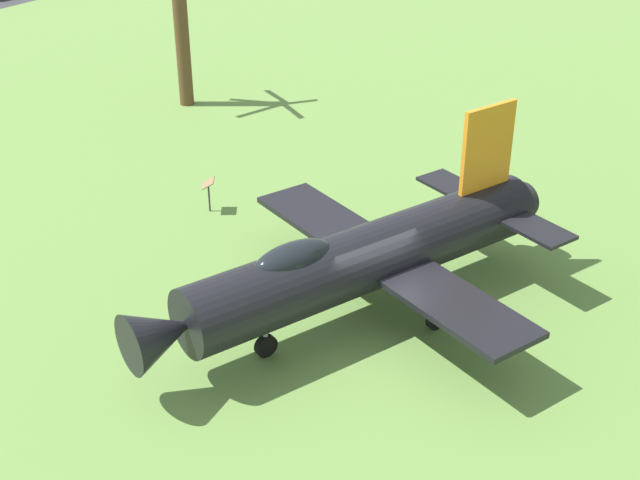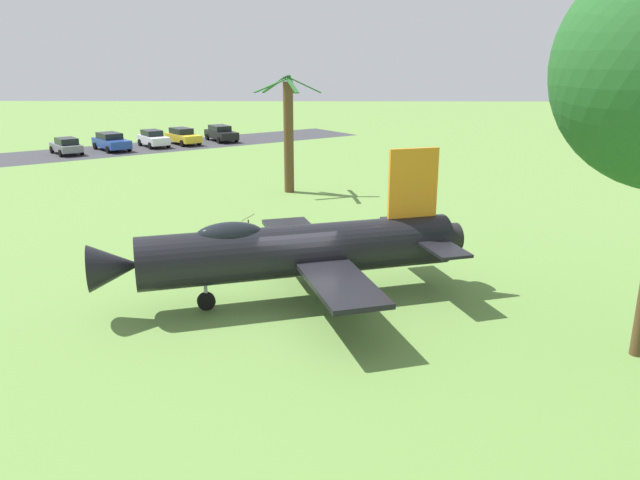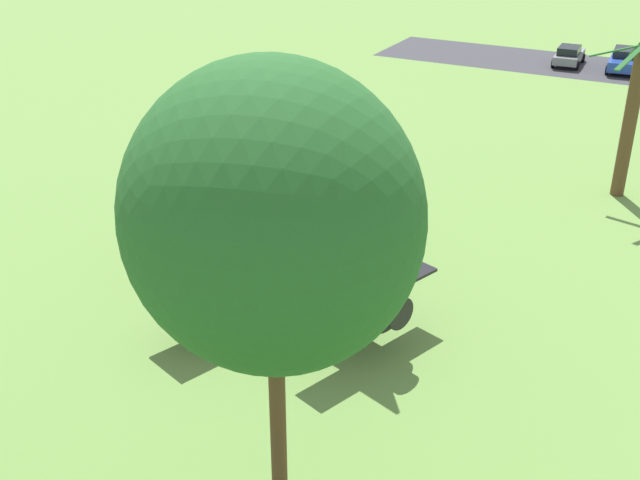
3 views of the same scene
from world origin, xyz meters
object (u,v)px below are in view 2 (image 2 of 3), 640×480
(palm_tree, at_px, (289,135))
(info_plaque, at_px, (248,221))
(parked_car_yellow, at_px, (183,136))
(parked_car_black, at_px, (221,133))
(display_jet, at_px, (289,250))
(parked_car_white, at_px, (153,138))
(parked_car_blue, at_px, (111,141))
(parked_car_gray, at_px, (66,146))

(palm_tree, xyz_separation_m, info_plaque, (-1.21, -10.31, -2.66))
(palm_tree, height_order, parked_car_yellow, palm_tree)
(parked_car_black, xyz_separation_m, parked_car_yellow, (-3.27, -2.41, -0.00))
(display_jet, distance_m, parked_car_white, 40.54)
(parked_car_white, height_order, parked_car_blue, parked_car_blue)
(parked_car_blue, height_order, parked_car_gray, parked_car_blue)
(palm_tree, bearing_deg, parked_car_black, 109.19)
(display_jet, xyz_separation_m, info_plaque, (-2.36, 7.45, -0.96))
(parked_car_blue, bearing_deg, parked_car_black, 86.25)
(parked_car_white, relative_size, parked_car_gray, 1.03)
(parked_car_yellow, xyz_separation_m, parked_car_white, (-2.37, -1.76, 0.00))
(parked_car_black, bearing_deg, parked_car_gray, -85.04)
(palm_tree, relative_size, parked_car_white, 1.62)
(parked_car_black, height_order, parked_car_blue, parked_car_blue)
(display_jet, distance_m, parked_car_blue, 39.76)
(info_plaque, bearing_deg, parked_car_gray, 126.78)
(parked_car_blue, bearing_deg, parked_car_yellow, 86.27)
(display_jet, distance_m, parked_car_yellow, 41.39)
(parked_car_white, relative_size, parked_car_blue, 0.90)
(parked_car_black, bearing_deg, display_jet, -19.26)
(info_plaque, distance_m, parked_car_blue, 32.08)
(parked_car_white, bearing_deg, parked_car_blue, -89.87)
(display_jet, distance_m, parked_car_gray, 39.17)
(parked_car_white, bearing_deg, palm_tree, -0.83)
(parked_car_blue, bearing_deg, display_jet, -12.69)
(info_plaque, xyz_separation_m, parked_car_blue, (-15.94, 27.84, -0.05))
(info_plaque, height_order, parked_car_white, parked_car_white)
(parked_car_black, relative_size, parked_car_blue, 1.02)
(display_jet, height_order, parked_car_blue, display_jet)
(parked_car_black, distance_m, parked_car_blue, 10.92)
(parked_car_white, bearing_deg, parked_car_black, 90.42)
(parked_car_black, distance_m, parked_car_yellow, 4.06)
(parked_car_black, relative_size, parked_car_yellow, 1.08)
(info_plaque, relative_size, parked_car_gray, 0.27)
(parked_car_yellow, distance_m, parked_car_white, 2.95)
(palm_tree, relative_size, parked_car_black, 1.42)
(display_jet, bearing_deg, palm_tree, -103.32)
(parked_car_blue, bearing_deg, parked_car_white, 86.07)
(parked_car_yellow, bearing_deg, palm_tree, -11.25)
(parked_car_yellow, relative_size, parked_car_gray, 1.08)
(palm_tree, xyz_separation_m, parked_car_black, (-8.35, 24.01, -2.71))
(display_jet, height_order, palm_tree, palm_tree)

